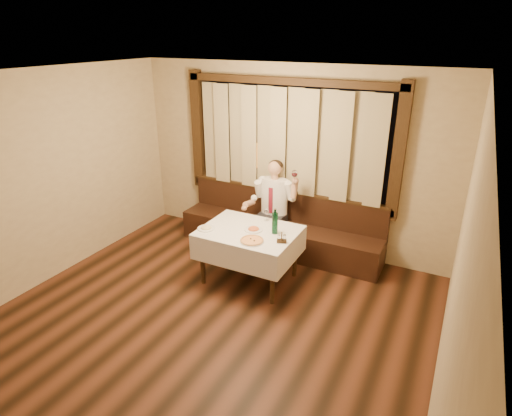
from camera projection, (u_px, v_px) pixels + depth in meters
The scene contains 10 objects.
room at pixel (218, 195), 4.79m from camera, with size 5.01×6.01×2.81m.
banquette at pixel (280, 231), 6.69m from camera, with size 3.20×0.61×0.94m.
dining_table at pixel (249, 237), 5.72m from camera, with size 1.27×0.97×0.76m.
pizza at pixel (252, 240), 5.36m from camera, with size 0.31×0.31×0.03m.
pasta_red at pixel (254, 228), 5.66m from camera, with size 0.24×0.24×0.08m.
pasta_cream at pixel (206, 227), 5.70m from camera, with size 0.23×0.23×0.08m.
green_bottle at pixel (275, 223), 5.53m from camera, with size 0.08×0.08×0.35m.
table_wine_glass at pixel (267, 212), 5.91m from camera, with size 0.07×0.07×0.18m.
cruet_caddy at pixel (282, 239), 5.32m from camera, with size 0.14×0.10×0.13m.
seated_man at pixel (273, 201), 6.45m from camera, with size 0.80×0.59×1.44m.
Camera 1 is at (2.41, -2.83, 3.20)m, focal length 30.00 mm.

